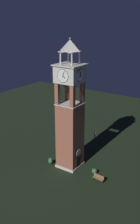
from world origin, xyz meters
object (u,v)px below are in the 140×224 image
Objects in this scene: park_bench at (98,178)px; trash_bin at (79,146)px; clock_tower at (70,118)px; lamp_post at (95,139)px.

park_bench reaches higher than trash_bin.
lamp_post is (5.08, -1.33, -4.93)m from clock_tower.
lamp_post is at bearing 33.65° from park_bench.
clock_tower reaches higher than park_bench.
clock_tower is 7.20m from lamp_post.
clock_tower is at bearing 77.27° from park_bench.
lamp_post is 5.03× the size of trash_bin.
trash_bin is (6.59, 7.43, -0.08)m from park_bench.
park_bench is 2.03× the size of trash_bin.
park_bench is (-1.25, -5.54, -7.22)m from clock_tower.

